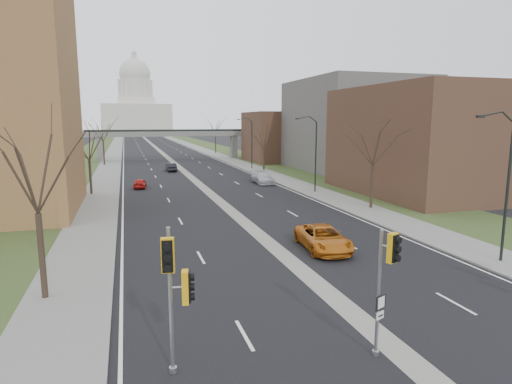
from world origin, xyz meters
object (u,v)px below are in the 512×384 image
car_left_near (140,183)px  car_right_mid (262,178)px  signal_pole_median (386,271)px  car_right_near (323,238)px  signal_pole_left (175,281)px  car_left_far (171,167)px

car_left_near → car_right_mid: 15.76m
signal_pole_median → car_right_near: bearing=50.6°
signal_pole_left → car_left_far: 58.69m
signal_pole_left → car_left_near: bearing=99.5°
signal_pole_median → car_right_near: (3.69, 12.37, -2.45)m
car_left_far → car_right_mid: size_ratio=0.77×
car_left_far → signal_pole_median: bearing=89.4°
car_left_near → signal_pole_left: bearing=95.9°
car_left_far → car_right_near: (4.89, -47.05, 0.09)m
signal_pole_median → signal_pole_left: bearing=148.4°
signal_pole_left → car_right_near: (10.66, 11.30, -2.49)m
car_left_near → car_right_mid: size_ratio=0.68×
signal_pole_median → car_left_far: (-1.20, 59.42, -2.53)m
car_left_near → car_right_near: bearing=115.4°
car_right_near → signal_pole_left: bearing=-128.1°
car_left_far → signal_pole_left: bearing=82.6°
car_right_near → signal_pole_median: bearing=-101.4°
signal_pole_left → car_right_mid: (15.94, 40.69, -2.48)m
car_right_mid → signal_pole_median: bearing=-101.9°
signal_pole_median → car_left_near: signal_pole_median is taller
signal_pole_median → car_right_mid: 42.78m
signal_pole_left → car_right_near: bearing=56.5°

